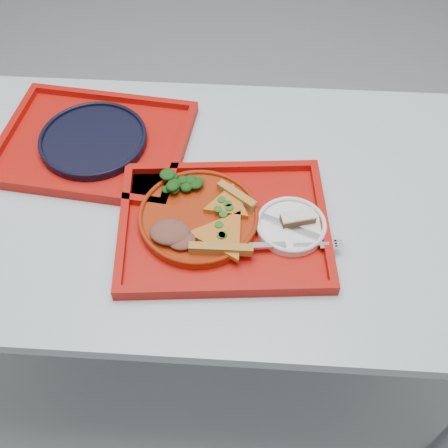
{
  "coord_description": "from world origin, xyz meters",
  "views": [
    {
      "loc": [
        0.13,
        -0.84,
        1.72
      ],
      "look_at": [
        0.09,
        -0.1,
        0.78
      ],
      "focal_mm": 45.0,
      "sensor_mm": 36.0,
      "label": 1
    }
  ],
  "objects_px": {
    "tray_far": "(95,145)",
    "dessert_bar": "(298,218)",
    "dinner_plate": "(199,218)",
    "tray_main": "(224,227)",
    "navy_plate": "(93,141)"
  },
  "relations": [
    {
      "from": "tray_far",
      "to": "dessert_bar",
      "type": "relative_size",
      "value": 5.79
    },
    {
      "from": "dinner_plate",
      "to": "dessert_bar",
      "type": "distance_m",
      "value": 0.21
    },
    {
      "from": "tray_main",
      "to": "dinner_plate",
      "type": "relative_size",
      "value": 1.73
    },
    {
      "from": "tray_far",
      "to": "dessert_bar",
      "type": "height_order",
      "value": "dessert_bar"
    },
    {
      "from": "dinner_plate",
      "to": "navy_plate",
      "type": "distance_m",
      "value": 0.36
    },
    {
      "from": "tray_far",
      "to": "dessert_bar",
      "type": "distance_m",
      "value": 0.54
    },
    {
      "from": "tray_far",
      "to": "dinner_plate",
      "type": "xyz_separation_m",
      "value": [
        0.28,
        -0.23,
        0.02
      ]
    },
    {
      "from": "tray_main",
      "to": "dessert_bar",
      "type": "distance_m",
      "value": 0.16
    },
    {
      "from": "dinner_plate",
      "to": "dessert_bar",
      "type": "relative_size",
      "value": 3.35
    },
    {
      "from": "tray_far",
      "to": "navy_plate",
      "type": "xyz_separation_m",
      "value": [
        0.0,
        0.0,
        0.01
      ]
    },
    {
      "from": "dessert_bar",
      "to": "dinner_plate",
      "type": "bearing_deg",
      "value": 164.97
    },
    {
      "from": "tray_main",
      "to": "tray_far",
      "type": "distance_m",
      "value": 0.41
    },
    {
      "from": "navy_plate",
      "to": "tray_main",
      "type": "bearing_deg",
      "value": -35.22
    },
    {
      "from": "dinner_plate",
      "to": "tray_far",
      "type": "bearing_deg",
      "value": 141.01
    },
    {
      "from": "navy_plate",
      "to": "dessert_bar",
      "type": "xyz_separation_m",
      "value": [
        0.49,
        -0.22,
        0.02
      ]
    }
  ]
}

